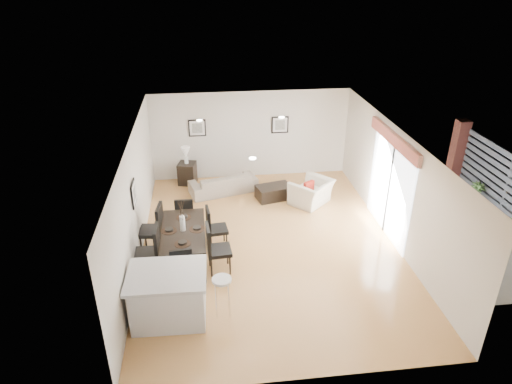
{
  "coord_description": "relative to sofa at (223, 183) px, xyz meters",
  "views": [
    {
      "loc": [
        -1.41,
        -9.11,
        6.07
      ],
      "look_at": [
        -0.26,
        0.4,
        1.22
      ],
      "focal_mm": 32.0,
      "sensor_mm": 36.0,
      "label": 1
    }
  ],
  "objects": [
    {
      "name": "wall_right",
      "position": [
        3.93,
        -2.93,
        1.07
      ],
      "size": [
        0.04,
        8.0,
        2.7
      ],
      "primitive_type": "cube",
      "color": "silver",
      "rests_on": "ground"
    },
    {
      "name": "dining_table",
      "position": [
        -1.05,
        -3.34,
        0.43
      ],
      "size": [
        0.97,
        1.91,
        0.79
      ],
      "rotation": [
        0.0,
        0.0,
        0.01
      ],
      "color": "black",
      "rests_on": "ground"
    },
    {
      "name": "framed_print_back_right",
      "position": [
        1.83,
        1.04,
        1.37
      ],
      "size": [
        0.52,
        0.04,
        0.52
      ],
      "color": "black",
      "rests_on": "wall_back"
    },
    {
      "name": "vase",
      "position": [
        -1.05,
        -3.34,
        0.81
      ],
      "size": [
        0.95,
        1.46,
        0.74
      ],
      "color": "white",
      "rests_on": "dining_table"
    },
    {
      "name": "table_lamp",
      "position": [
        -1.05,
        0.72,
        0.71
      ],
      "size": [
        0.27,
        0.27,
        0.51
      ],
      "color": "white",
      "rests_on": "side_table"
    },
    {
      "name": "dining_chair_wnear",
      "position": [
        -1.71,
        -3.82,
        0.38
      ],
      "size": [
        0.55,
        0.55,
        1.19
      ],
      "rotation": [
        0.0,
        0.0,
        -1.6
      ],
      "color": "black",
      "rests_on": "ground"
    },
    {
      "name": "courtyard_plant_a",
      "position": [
        6.66,
        -3.18,
        0.01
      ],
      "size": [
        0.58,
        0.52,
        0.59
      ],
      "primitive_type": "imported",
      "rotation": [
        0.0,
        0.0,
        0.13
      ],
      "color": "#426129",
      "rests_on": "ground"
    },
    {
      "name": "dining_chair_foot",
      "position": [
        -1.06,
        -2.15,
        0.27
      ],
      "size": [
        0.45,
        0.45,
        0.98
      ],
      "rotation": [
        0.0,
        0.0,
        3.11
      ],
      "color": "black",
      "rests_on": "ground"
    },
    {
      "name": "wall_back",
      "position": [
        0.93,
        1.07,
        1.07
      ],
      "size": [
        6.0,
        0.04,
        2.7
      ],
      "primitive_type": "cube",
      "color": "silver",
      "rests_on": "ground"
    },
    {
      "name": "dining_chair_wfar",
      "position": [
        -1.71,
        -2.87,
        0.38
      ],
      "size": [
        0.59,
        0.59,
        1.18
      ],
      "rotation": [
        0.0,
        0.0,
        -1.69
      ],
      "color": "black",
      "rests_on": "ground"
    },
    {
      "name": "side_table",
      "position": [
        -1.05,
        0.72,
        0.05
      ],
      "size": [
        0.6,
        0.6,
        0.67
      ],
      "primitive_type": "cube",
      "rotation": [
        0.0,
        0.0,
        -0.23
      ],
      "color": "black",
      "rests_on": "ground"
    },
    {
      "name": "coffee_table",
      "position": [
        1.41,
        -0.58,
        -0.09
      ],
      "size": [
        1.08,
        0.79,
        0.39
      ],
      "primitive_type": "cube",
      "rotation": [
        0.0,
        0.0,
        0.24
      ],
      "color": "black",
      "rests_on": "ground"
    },
    {
      "name": "dining_chair_enear",
      "position": [
        -0.39,
        -3.82,
        0.35
      ],
      "size": [
        0.54,
        0.54,
        1.13
      ],
      "rotation": [
        0.0,
        0.0,
        1.64
      ],
      "color": "black",
      "rests_on": "ground"
    },
    {
      "name": "bar_stool",
      "position": [
        -0.3,
        -5.19,
        0.41
      ],
      "size": [
        0.37,
        0.37,
        0.81
      ],
      "color": "silver",
      "rests_on": "ground"
    },
    {
      "name": "framed_print_left_wall",
      "position": [
        -2.04,
        -3.13,
        1.37
      ],
      "size": [
        0.04,
        0.52,
        0.52
      ],
      "rotation": [
        0.0,
        0.0,
        1.57
      ],
      "color": "black",
      "rests_on": "wall_left"
    },
    {
      "name": "armchair",
      "position": [
        2.39,
        -1.0,
        0.06
      ],
      "size": [
        1.41,
        1.41,
        0.69
      ],
      "primitive_type": "imported",
      "rotation": [
        0.0,
        0.0,
        3.9
      ],
      "color": "beige",
      "rests_on": "ground"
    },
    {
      "name": "wall_front",
      "position": [
        0.93,
        -6.93,
        1.07
      ],
      "size": [
        6.0,
        0.04,
        2.7
      ],
      "primitive_type": "cube",
      "color": "silver",
      "rests_on": "ground"
    },
    {
      "name": "framed_print_back_left",
      "position": [
        -0.67,
        1.04,
        1.37
      ],
      "size": [
        0.52,
        0.04,
        0.52
      ],
      "color": "black",
      "rests_on": "wall_back"
    },
    {
      "name": "sofa",
      "position": [
        0.0,
        0.0,
        0.0
      ],
      "size": [
        2.07,
        1.25,
        0.57
      ],
      "primitive_type": "imported",
      "rotation": [
        0.0,
        0.0,
        3.41
      ],
      "color": "gray",
      "rests_on": "ground"
    },
    {
      "name": "ground",
      "position": [
        0.93,
        -2.93,
        -0.28
      ],
      "size": [
        8.0,
        8.0,
        0.0
      ],
      "primitive_type": "plane",
      "color": "tan",
      "rests_on": "ground"
    },
    {
      "name": "cushion",
      "position": [
        2.29,
        -1.1,
        0.28
      ],
      "size": [
        0.33,
        0.26,
        0.33
      ],
      "primitive_type": "cube",
      "rotation": [
        0.0,
        0.0,
        3.7
      ],
      "color": "#A12014",
      "rests_on": "armchair"
    },
    {
      "name": "kitchen_island",
      "position": [
        -1.3,
        -5.19,
        0.23
      ],
      "size": [
        1.48,
        1.16,
        1.01
      ],
      "rotation": [
        0.0,
        0.0,
        -0.03
      ],
      "color": "silver",
      "rests_on": "ground"
    },
    {
      "name": "dining_chair_head",
      "position": [
        -1.06,
        -4.52,
        0.27
      ],
      "size": [
        0.48,
        0.48,
        0.99
      ],
      "rotation": [
        0.0,
        0.0,
        0.09
      ],
      "color": "black",
      "rests_on": "ground"
    },
    {
      "name": "dining_chair_efar",
      "position": [
        -0.38,
        -2.87,
        0.29
      ],
      "size": [
        0.51,
        0.51,
        1.03
      ],
      "rotation": [
        0.0,
        0.0,
        1.69
      ],
      "color": "black",
      "rests_on": "ground"
    },
    {
      "name": "courtyard_plant_b",
      "position": [
        6.83,
        -1.76,
        0.08
      ],
      "size": [
        0.46,
        0.46,
        0.74
      ],
      "primitive_type": "imported",
      "rotation": [
        0.0,
        0.0,
        -0.13
      ],
      "color": "#426129",
      "rests_on": "ground"
    },
    {
      "name": "wall_left",
      "position": [
        -2.07,
        -2.93,
        1.07
      ],
      "size": [
        0.04,
        8.0,
        2.7
      ],
      "primitive_type": "cube",
      "color": "silver",
      "rests_on": "ground"
    },
    {
      "name": "courtyard",
      "position": [
        7.09,
        -2.06,
        0.64
      ],
      "size": [
        6.0,
        6.0,
        2.0
      ],
      "color": "gray",
      "rests_on": "ground"
    },
    {
      "name": "sliding_door",
      "position": [
        3.88,
        -2.63,
        1.38
      ],
      "size": [
        0.12,
        2.7,
        2.57
      ],
      "color": "white",
      "rests_on": "wall_right"
    },
    {
      "name": "ceiling",
      "position": [
        0.93,
        -2.93,
        2.42
      ],
      "size": [
        6.0,
        8.0,
        0.02
      ],
      "primitive_type": "cube",
      "color": "white",
      "rests_on": "wall_back"
    }
  ]
}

